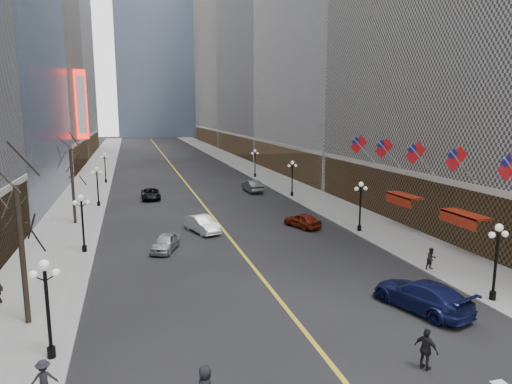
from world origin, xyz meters
TOP-DOWN VIEW (x-y plane):
  - sidewalk_east at (14.00, 70.00)m, footprint 6.00×230.00m
  - sidewalk_west at (-14.00, 70.00)m, footprint 6.00×230.00m
  - lane_line at (0.00, 80.00)m, footprint 0.25×200.00m
  - bldg_east_c at (29.88, 106.00)m, footprint 26.60×40.60m
  - bldg_east_d at (29.90, 149.00)m, footprint 26.60×46.60m
  - bldg_west_d at (-29.92, 121.00)m, footprint 26.60×38.60m
  - streetlamp_east_0 at (11.80, 14.00)m, footprint 1.26×0.44m
  - streetlamp_east_1 at (11.80, 30.00)m, footprint 1.26×0.44m
  - streetlamp_east_2 at (11.80, 48.00)m, footprint 1.26×0.44m
  - streetlamp_east_3 at (11.80, 66.00)m, footprint 1.26×0.44m
  - streetlamp_west_0 at (-11.80, 14.00)m, footprint 1.26×0.44m
  - streetlamp_west_1 at (-11.80, 30.00)m, footprint 1.26×0.44m
  - streetlamp_west_2 at (-11.80, 48.00)m, footprint 1.26×0.44m
  - streetlamp_west_3 at (-11.80, 66.00)m, footprint 1.26×0.44m
  - flag_1 at (15.31, 17.00)m, footprint 2.87×0.12m
  - flag_2 at (15.31, 22.00)m, footprint 2.87×0.12m
  - flag_3 at (15.31, 27.00)m, footprint 2.87×0.12m
  - flag_4 at (15.31, 32.00)m, footprint 2.87×0.12m
  - flag_5 at (15.31, 37.00)m, footprint 2.87×0.12m
  - awning_b at (16.11, 22.00)m, footprint 1.40×4.00m
  - awning_c at (16.11, 30.00)m, footprint 1.40×4.00m
  - theatre_marquee at (-15.88, 80.00)m, footprint 2.00×0.55m
  - tree_west_near at (-13.50, 18.00)m, footprint 3.60×3.60m
  - tree_west_far at (-13.50, 40.00)m, footprint 3.60×3.60m
  - car_nb_near at (-5.67, 29.04)m, footprint 2.95×4.27m
  - car_nb_mid at (-2.00, 33.84)m, footprint 2.99×4.85m
  - car_nb_far at (-5.78, 51.24)m, footprint 2.25×4.84m
  - car_sb_near at (7.20, 14.24)m, footprint 3.96×6.22m
  - car_sb_mid at (7.43, 33.05)m, footprint 2.96×4.40m
  - car_sb_far at (7.86, 52.95)m, footprint 1.88×5.01m
  - ped_east_walk at (11.60, 19.39)m, footprint 0.77×0.46m
  - ped_west_walk at (-11.60, 11.04)m, footprint 1.00×0.49m
  - ped_crossing_a at (3.74, 9.00)m, footprint 0.89×1.19m

SIDE VIEW (x-z plane):
  - lane_line at x=0.00m, z-range 0.00..0.02m
  - sidewalk_east at x=14.00m, z-range 0.00..0.15m
  - sidewalk_west at x=-14.00m, z-range 0.00..0.15m
  - car_nb_far at x=-5.78m, z-range 0.00..1.34m
  - car_nb_near at x=-5.67m, z-range 0.00..1.35m
  - car_sb_mid at x=7.43m, z-range 0.00..1.39m
  - car_nb_mid at x=-2.00m, z-range 0.00..1.51m
  - car_sb_far at x=7.86m, z-range 0.00..1.63m
  - car_sb_near at x=7.20m, z-range 0.00..1.68m
  - ped_west_walk at x=-11.60m, z-range 0.15..1.65m
  - ped_east_walk at x=11.60m, z-range 0.15..1.68m
  - ped_crossing_a at x=3.74m, z-range 0.00..1.85m
  - streetlamp_east_0 at x=11.80m, z-range 0.64..5.16m
  - streetlamp_east_1 at x=11.80m, z-range 0.64..5.16m
  - streetlamp_east_2 at x=11.80m, z-range 0.64..5.16m
  - streetlamp_east_3 at x=11.80m, z-range 0.64..5.16m
  - streetlamp_west_0 at x=-11.80m, z-range 0.64..5.16m
  - streetlamp_west_1 at x=-11.80m, z-range 0.64..5.16m
  - streetlamp_west_2 at x=-11.80m, z-range 0.64..5.16m
  - streetlamp_west_3 at x=-11.80m, z-range 0.64..5.16m
  - awning_b at x=16.11m, z-range 2.62..3.54m
  - awning_c at x=16.11m, z-range 2.62..3.54m
  - tree_west_near at x=-13.50m, z-range 2.28..10.20m
  - tree_west_far at x=-13.50m, z-range 2.28..10.20m
  - flag_1 at x=15.31m, z-range 5.85..8.72m
  - flag_2 at x=15.31m, z-range 5.85..8.72m
  - flag_3 at x=15.31m, z-range 5.85..8.72m
  - flag_4 at x=15.31m, z-range 5.85..8.72m
  - flag_5 at x=15.31m, z-range 5.85..8.72m
  - theatre_marquee at x=-15.88m, z-range 6.00..18.00m
  - bldg_east_c at x=29.88m, z-range -0.22..48.58m
  - bldg_east_d at x=29.90m, z-range -0.23..62.57m
  - bldg_west_d at x=-29.92m, z-range -0.23..72.57m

